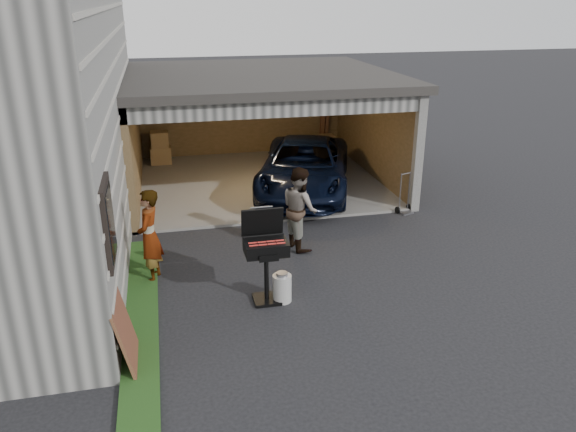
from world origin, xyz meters
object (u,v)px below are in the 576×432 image
bbq_grill (266,250)px  propane_tank (282,288)px  woman (150,236)px  minivan (304,169)px  man (300,208)px  hand_truck (405,205)px  plywood_panel (126,333)px

bbq_grill → propane_tank: bearing=-20.9°
woman → minivan: bearing=149.9°
man → propane_tank: man is taller
minivan → woman: woman is taller
minivan → hand_truck: size_ratio=4.82×
minivan → man: man is taller
hand_truck → woman: bearing=-179.2°
hand_truck → man: bearing=-174.5°
minivan → plywood_panel: size_ratio=4.54×
bbq_grill → hand_truck: 5.09m
woman → propane_tank: size_ratio=3.58×
bbq_grill → plywood_panel: (-2.16, -1.30, -0.41)m
woman → bbq_grill: (1.82, -1.15, 0.07)m
propane_tank → plywood_panel: (-2.41, -1.21, 0.27)m
plywood_panel → hand_truck: size_ratio=1.06×
propane_tank → man: bearing=68.5°
minivan → propane_tank: minivan is taller
hand_truck → bbq_grill: bearing=-159.4°
minivan → plywood_panel: minivan is taller
minivan → woman: (-3.77, -3.91, 0.20)m
propane_tank → plywood_panel: size_ratio=0.46×
plywood_panel → man: bearing=45.2°
man → plywood_panel: man is taller
minivan → woman: 5.43m
propane_tank → plywood_panel: plywood_panel is taller
hand_truck → plywood_panel: bearing=-162.3°
minivan → woman: size_ratio=2.76×
minivan → hand_truck: minivan is taller
propane_tank → minivan: bearing=71.8°
minivan → man: size_ratio=2.79×
minivan → man: 3.27m
woman → plywood_panel: 2.49m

